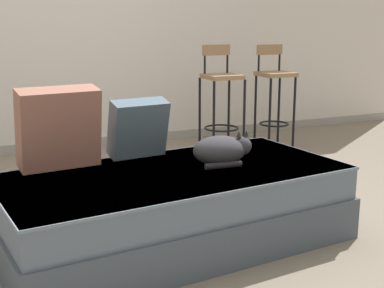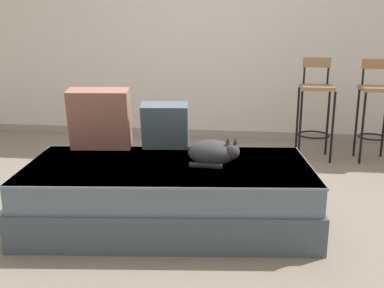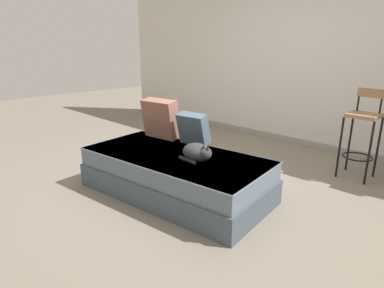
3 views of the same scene
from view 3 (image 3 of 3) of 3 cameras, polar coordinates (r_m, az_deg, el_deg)
name	(u,v)px [view 3 (image 3 of 3)]	position (r m, az deg, el deg)	size (l,w,h in m)	color
ground_plane	(201,182)	(3.70, 1.60, -6.81)	(16.00, 16.00, 0.00)	slate
wall_back_panel	(303,60)	(5.27, 19.14, 13.98)	(8.00, 0.10, 2.60)	silver
wall_baseboard_trim	(294,140)	(5.42, 17.61, 0.66)	(8.00, 0.02, 0.09)	gray
couch	(175,174)	(3.36, -3.04, -5.30)	(2.05, 1.17, 0.44)	#44505B
throw_pillow_corner	(161,119)	(3.84, -5.57, 4.52)	(0.47, 0.28, 0.47)	#936051
throw_pillow_middle	(193,129)	(3.54, 0.24, 2.71)	(0.37, 0.24, 0.37)	#4C6070
cat	(198,152)	(3.06, 1.03, -1.52)	(0.36, 0.26, 0.20)	#333338
bar_stool_near_window	(362,129)	(4.17, 28.00, 2.39)	(0.34, 0.34, 1.04)	black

